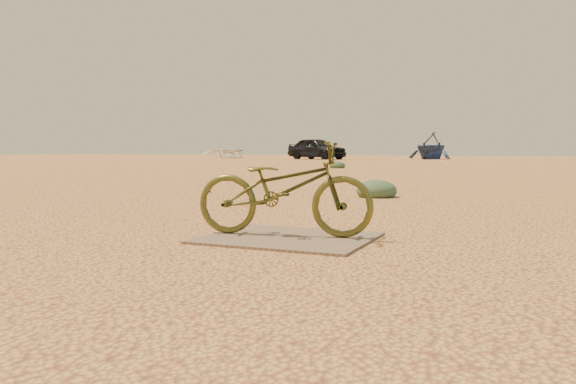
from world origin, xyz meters
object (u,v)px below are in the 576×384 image
at_px(car, 317,148).
at_px(boat_near_left, 228,151).
at_px(boat_far_left, 431,145).
at_px(bicycle, 284,189).
at_px(plywood_board, 288,238).

distance_m(car, boat_near_left, 10.62).
bearing_deg(boat_far_left, boat_near_left, -159.26).
bearing_deg(boat_near_left, boat_far_left, -42.82).
bearing_deg(bicycle, boat_near_left, 20.17).
relative_size(car, boat_far_left, 1.21).
bearing_deg(boat_far_left, plywood_board, -61.50).
xyz_separation_m(car, boat_near_left, (-9.87, 3.92, -0.23)).
relative_size(plywood_board, boat_far_left, 0.37).
height_order(plywood_board, bicycle, bicycle).
height_order(car, boat_far_left, boat_far_left).
bearing_deg(car, bicycle, -137.82).
xyz_separation_m(plywood_board, bicycle, (-0.07, 0.06, 0.43)).
distance_m(car, boat_far_left, 8.71).
height_order(bicycle, boat_far_left, boat_far_left).
xyz_separation_m(bicycle, car, (-12.92, 34.89, 0.37)).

